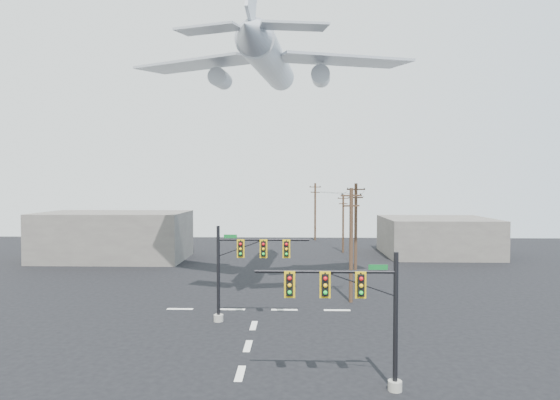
{
  "coord_description": "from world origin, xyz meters",
  "views": [
    {
      "loc": [
        2.69,
        -23.21,
        9.6
      ],
      "look_at": [
        1.87,
        5.0,
        8.61
      ],
      "focal_mm": 30.0,
      "sensor_mm": 36.0,
      "label": 1
    }
  ],
  "objects_px": {
    "utility_pole_a": "(351,243)",
    "airliner": "(270,63)",
    "utility_pole_c": "(343,222)",
    "utility_pole_b": "(356,226)",
    "utility_pole_d": "(315,210)",
    "signal_mast_far": "(241,268)",
    "signal_mast_near": "(360,312)"
  },
  "relations": [
    {
      "from": "utility_pole_b",
      "to": "signal_mast_near",
      "type": "bearing_deg",
      "value": -90.9
    },
    {
      "from": "signal_mast_far",
      "to": "utility_pole_a",
      "type": "bearing_deg",
      "value": 34.27
    },
    {
      "from": "utility_pole_c",
      "to": "utility_pole_d",
      "type": "xyz_separation_m",
      "value": [
        -3.24,
        14.1,
        0.83
      ]
    },
    {
      "from": "utility_pole_c",
      "to": "signal_mast_near",
      "type": "bearing_deg",
      "value": -115.49
    },
    {
      "from": "signal_mast_far",
      "to": "utility_pole_c",
      "type": "height_order",
      "value": "utility_pole_c"
    },
    {
      "from": "airliner",
      "to": "signal_mast_near",
      "type": "bearing_deg",
      "value": -161.41
    },
    {
      "from": "utility_pole_a",
      "to": "utility_pole_d",
      "type": "height_order",
      "value": "utility_pole_d"
    },
    {
      "from": "signal_mast_near",
      "to": "airliner",
      "type": "height_order",
      "value": "airliner"
    },
    {
      "from": "utility_pole_a",
      "to": "utility_pole_c",
      "type": "bearing_deg",
      "value": 64.25
    },
    {
      "from": "utility_pole_a",
      "to": "airliner",
      "type": "bearing_deg",
      "value": 129.08
    },
    {
      "from": "signal_mast_far",
      "to": "utility_pole_b",
      "type": "bearing_deg",
      "value": 60.18
    },
    {
      "from": "utility_pole_a",
      "to": "utility_pole_b",
      "type": "distance_m",
      "value": 12.46
    },
    {
      "from": "utility_pole_a",
      "to": "airliner",
      "type": "xyz_separation_m",
      "value": [
        -6.71,
        3.86,
        15.45
      ]
    },
    {
      "from": "utility_pole_d",
      "to": "utility_pole_c",
      "type": "bearing_deg",
      "value": -58.02
    },
    {
      "from": "utility_pole_a",
      "to": "utility_pole_c",
      "type": "xyz_separation_m",
      "value": [
        2.26,
        27.38,
        -0.59
      ]
    },
    {
      "from": "utility_pole_a",
      "to": "airliner",
      "type": "height_order",
      "value": "airliner"
    },
    {
      "from": "utility_pole_d",
      "to": "airliner",
      "type": "bearing_deg",
      "value": -79.62
    },
    {
      "from": "utility_pole_c",
      "to": "airliner",
      "type": "distance_m",
      "value": 29.85
    },
    {
      "from": "signal_mast_near",
      "to": "utility_pole_a",
      "type": "height_order",
      "value": "utility_pole_a"
    },
    {
      "from": "signal_mast_near",
      "to": "signal_mast_far",
      "type": "bearing_deg",
      "value": 122.16
    },
    {
      "from": "signal_mast_far",
      "to": "airliner",
      "type": "height_order",
      "value": "airliner"
    },
    {
      "from": "signal_mast_far",
      "to": "utility_pole_c",
      "type": "distance_m",
      "value": 34.67
    },
    {
      "from": "utility_pole_c",
      "to": "airliner",
      "type": "height_order",
      "value": "airliner"
    },
    {
      "from": "utility_pole_c",
      "to": "utility_pole_b",
      "type": "bearing_deg",
      "value": -111.41
    },
    {
      "from": "utility_pole_c",
      "to": "airliner",
      "type": "xyz_separation_m",
      "value": [
        -8.96,
        -23.53,
        16.04
      ]
    },
    {
      "from": "signal_mast_far",
      "to": "utility_pole_d",
      "type": "xyz_separation_m",
      "value": [
        7.29,
        47.12,
        1.3
      ]
    },
    {
      "from": "signal_mast_near",
      "to": "utility_pole_b",
      "type": "height_order",
      "value": "utility_pole_b"
    },
    {
      "from": "utility_pole_a",
      "to": "utility_pole_d",
      "type": "bearing_deg",
      "value": 70.32
    },
    {
      "from": "airliner",
      "to": "signal_mast_far",
      "type": "bearing_deg",
      "value": 174.95
    },
    {
      "from": "utility_pole_a",
      "to": "airliner",
      "type": "distance_m",
      "value": 17.28
    },
    {
      "from": "utility_pole_d",
      "to": "utility_pole_b",
      "type": "bearing_deg",
      "value": -65.13
    },
    {
      "from": "signal_mast_far",
      "to": "utility_pole_b",
      "type": "xyz_separation_m",
      "value": [
        10.28,
        17.94,
        1.26
      ]
    }
  ]
}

